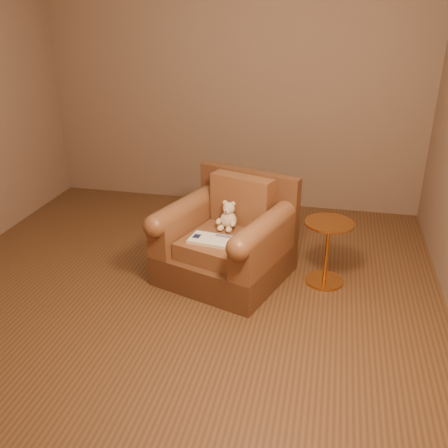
# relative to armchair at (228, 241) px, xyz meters

# --- Properties ---
(floor) EXTENTS (4.00, 4.00, 0.00)m
(floor) POSITION_rel_armchair_xyz_m (-0.31, -0.37, -0.31)
(floor) COLOR #56361D
(floor) RESTS_ON ground
(room) EXTENTS (4.02, 4.02, 2.71)m
(room) POSITION_rel_armchair_xyz_m (-0.31, -0.37, 1.40)
(room) COLOR brown
(room) RESTS_ON ground
(armchair) EXTENTS (1.12, 1.09, 0.81)m
(armchair) POSITION_rel_armchair_xyz_m (0.00, 0.00, 0.00)
(armchair) COLOR #54311C
(armchair) RESTS_ON floor
(teddy_bear) EXTENTS (0.17, 0.19, 0.23)m
(teddy_bear) POSITION_rel_armchair_xyz_m (-0.02, 0.08, 0.16)
(teddy_bear) COLOR beige
(teddy_bear) RESTS_ON armchair
(guidebook) EXTENTS (0.35, 0.24, 0.03)m
(guidebook) POSITION_rel_armchair_xyz_m (-0.09, -0.19, 0.09)
(guidebook) COLOR beige
(guidebook) RESTS_ON armchair
(side_table) EXTENTS (0.38, 0.38, 0.53)m
(side_table) POSITION_rel_armchair_xyz_m (0.78, 0.05, -0.03)
(side_table) COLOR #CF8538
(side_table) RESTS_ON floor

